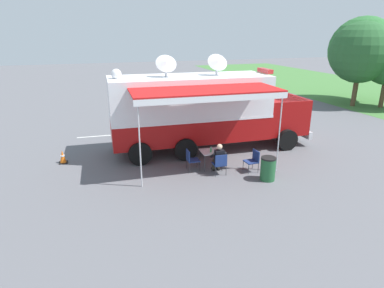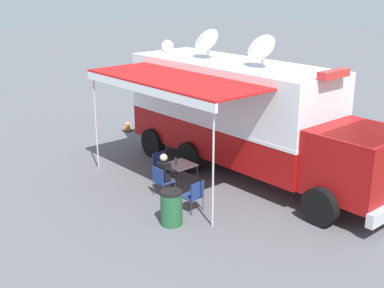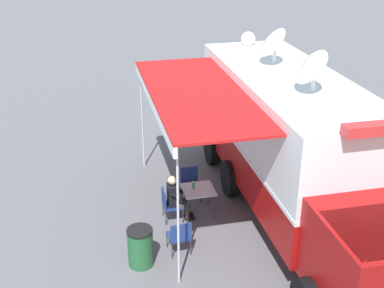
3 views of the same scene
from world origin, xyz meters
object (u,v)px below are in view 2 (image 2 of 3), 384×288
folding_chair_beside_table (161,164)px  traffic_cone (128,124)px  folding_chair_at_table (161,179)px  trash_bin (171,208)px  command_truck (247,115)px  folding_chair_spare_by_truck (194,194)px  folding_table (180,166)px  water_bottle (176,162)px  seated_responder (166,173)px

folding_chair_beside_table → traffic_cone: 5.57m
folding_chair_at_table → trash_bin: size_ratio=0.96×
command_truck → folding_chair_spare_by_truck: bearing=15.9°
command_truck → folding_chair_at_table: (3.08, -0.52, -1.43)m
trash_bin → folding_chair_beside_table: bearing=-125.9°
folding_table → water_bottle: size_ratio=3.73×
trash_bin → water_bottle: bearing=-134.9°
traffic_cone → folding_chair_beside_table: bearing=63.8°
folding_table → water_bottle: 0.21m
seated_responder → traffic_cone: 6.70m
traffic_cone → water_bottle: bearing=66.0°
command_truck → folding_table: 2.68m
folding_table → water_bottle: water_bottle is taller
water_bottle → trash_bin: size_ratio=0.25×
water_bottle → trash_bin: 2.39m
folding_chair_beside_table → traffic_cone: (-2.46, -5.00, -0.23)m
command_truck → folding_chair_spare_by_truck: (3.15, 0.89, -1.43)m
folding_chair_spare_by_truck → trash_bin: trash_bin is taller
folding_table → seated_responder: bearing=9.2°
folding_chair_beside_table → trash_bin: bearing=54.1°
water_bottle → seated_responder: seated_responder is taller
folding_table → trash_bin: 2.44m
seated_responder → trash_bin: (1.18, 1.54, -0.20)m
folding_chair_spare_by_truck → folding_chair_beside_table: bearing=-110.3°
folding_chair_spare_by_truck → seated_responder: (-0.26, -1.41, 0.14)m
folding_table → folding_chair_at_table: size_ratio=0.96×
folding_chair_beside_table → seated_responder: (0.62, 0.95, 0.14)m
folding_chair_beside_table → water_bottle: bearing=81.0°
folding_chair_at_table → trash_bin: trash_bin is taller
folding_chair_spare_by_truck → trash_bin: 0.93m
command_truck → folding_chair_beside_table: size_ratio=11.03×
folding_table → seated_responder: 0.62m
folding_chair_at_table → seated_responder: bearing=177.4°
command_truck → water_bottle: (2.40, -0.65, -1.11)m
command_truck → folding_chair_at_table: command_truck is taller
folding_chair_beside_table → folding_chair_spare_by_truck: same height
folding_chair_beside_table → traffic_cone: bearing=-116.2°
trash_bin → seated_responder: bearing=-127.5°
trash_bin → traffic_cone: bearing=-119.6°
folding_chair_at_table → seated_responder: seated_responder is taller
seated_responder → folding_chair_spare_by_truck: bearing=79.6°
folding_chair_spare_by_truck → trash_bin: (0.92, 0.13, -0.06)m
folding_table → seated_responder: (0.61, 0.10, -0.02)m
seated_responder → trash_bin: bearing=52.5°
folding_table → folding_chair_beside_table: (-0.00, -0.85, -0.16)m
command_truck → folding_chair_at_table: 3.44m
folding_chair_spare_by_truck → traffic_cone: size_ratio=1.50×
folding_table → folding_chair_beside_table: folding_chair_beside_table is taller
folding_chair_at_table → seated_responder: (-0.19, 0.01, 0.14)m
folding_chair_spare_by_truck → seated_responder: bearing=-100.4°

